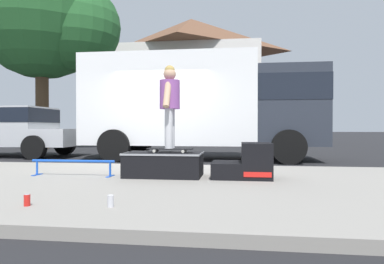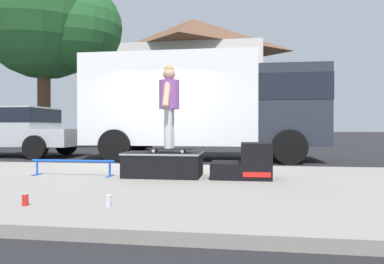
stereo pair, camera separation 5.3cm
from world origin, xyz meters
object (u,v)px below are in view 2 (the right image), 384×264
Objects in this scene: pickup_truck_silver at (2,129)px; skateboard at (169,149)px; grind_rail at (73,164)px; skater_kid at (169,100)px; box_truck at (205,103)px; kicker_ramp at (247,163)px; soda_can_b at (108,201)px; skate_box at (163,164)px; street_tree_main at (51,16)px; soda_can at (25,200)px.

skateboard is at bearing -35.48° from pickup_truck_silver.
skater_kid is (1.66, 0.17, 1.10)m from grind_rail.
box_truck is at bearing 88.42° from skateboard.
kicker_ramp is 2.74m from soda_can_b.
box_truck is (0.22, 4.62, 1.36)m from skate_box.
skater_kid reaches higher than skateboard.
pickup_truck_silver is at bearing 149.05° from kicker_ramp.
grind_rail is 0.26× the size of pickup_truck_silver.
street_tree_main reaches higher than pickup_truck_silver.
street_tree_main is at bearing 128.94° from skate_box.
soda_can is 9.05m from pickup_truck_silver.
soda_can_b is 0.01× the size of street_tree_main.
pickup_truck_silver is (-5.54, 7.12, 0.71)m from soda_can.
skate_box reaches higher than soda_can_b.
box_truck is at bearing 87.28° from skate_box.
skateboard reaches higher than soda_can.
box_truck is at bearing 104.30° from kicker_ramp.
kicker_ramp is at bearing 2.48° from grind_rail.
skateboard is 2.39m from soda_can_b.
street_tree_main is (-7.35, 4.20, 4.24)m from box_truck.
soda_can is (-0.97, -2.38, -0.16)m from skate_box.
kicker_ramp is 0.69× the size of skater_kid.
street_tree_main is (-7.22, 8.79, 4.51)m from skater_kid.
skater_kid reaches higher than soda_can_b.
skater_kid is at bearing 21.38° from skate_box.
box_truck is at bearing 88.42° from skater_kid.
street_tree_main is (-7.13, 8.83, 5.60)m from skate_box.
skateboard is 2.67m from soda_can.
grind_rail is at bearing -58.16° from street_tree_main.
pickup_truck_silver is at bearing 127.88° from soda_can.
pickup_truck_silver is (-4.94, 4.87, 0.57)m from grind_rail.
soda_can_b is (-0.07, -2.31, -0.16)m from skate_box.
soda_can is at bearing -113.66° from skateboard.
kicker_ramp is at bearing 57.59° from soda_can_b.
skate_box is 12.65m from street_tree_main.
street_tree_main is at bearing 98.67° from pickup_truck_silver.
kicker_ramp is 0.17× the size of pickup_truck_silver.
street_tree_main is (-5.56, 8.95, 5.61)m from grind_rail.
soda_can_b is at bearing -93.98° from skateboard.
grind_rail is at bearing 124.50° from soda_can_b.
skate_box is at bearing -36.08° from pickup_truck_silver.
soda_can_b is (-0.16, -2.35, -1.24)m from skater_kid.
skate_box is 10.31× the size of soda_can_b.
skateboard is 12.57m from street_tree_main.
kicker_ramp is at bearing -1.63° from skater_kid.
skate_box is 0.14× the size of street_tree_main.
skate_box is at bearing 67.92° from soda_can.
pickup_truck_silver is 6.52m from street_tree_main.
kicker_ramp is 0.14× the size of box_truck.
grind_rail is (-1.57, -0.13, -0.01)m from skate_box.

